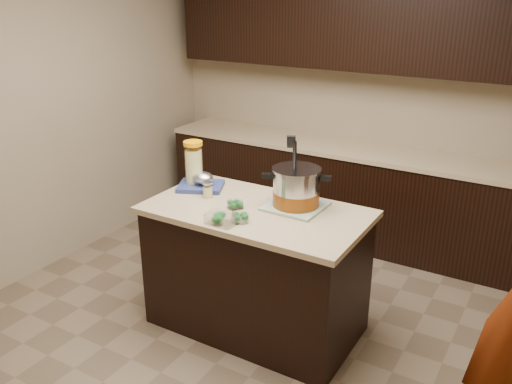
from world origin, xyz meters
TOP-DOWN VIEW (x-y plane):
  - ground_plane at (0.00, 0.00)m, footprint 4.00×4.00m
  - room_shell at (0.00, 0.00)m, footprint 4.04×4.04m
  - back_cabinets at (0.00, 1.74)m, footprint 3.60×0.63m
  - island at (0.00, 0.00)m, footprint 1.46×0.81m
  - dish_towel at (0.21, 0.16)m, footprint 0.37×0.37m
  - stock_pot at (0.21, 0.16)m, footprint 0.43×0.43m
  - lemonade_pitcher at (-0.61, 0.14)m, footprint 0.18×0.18m
  - mason_jar at (-0.40, 0.01)m, footprint 0.08×0.08m
  - broccoli_tub_left at (-0.13, -0.06)m, footprint 0.11×0.11m
  - broccoli_tub_right at (0.02, -0.22)m, footprint 0.15×0.15m
  - broccoli_tub_rect at (-0.06, -0.31)m, footprint 0.19×0.14m
  - blue_tray at (-0.53, 0.13)m, footprint 0.39×0.36m

SIDE VIEW (x-z plane):
  - ground_plane at x=0.00m, z-range 0.00..0.00m
  - island at x=0.00m, z-range 0.00..0.90m
  - dish_towel at x=0.21m, z-range 0.90..0.92m
  - broccoli_tub_left at x=-0.13m, z-range 0.90..0.95m
  - broccoli_tub_right at x=0.02m, z-range 0.90..0.95m
  - broccoli_tub_rect at x=-0.06m, z-range 0.90..0.96m
  - back_cabinets at x=0.00m, z-range -0.22..2.10m
  - blue_tray at x=-0.53m, z-range 0.88..1.00m
  - mason_jar at x=-0.40m, z-range 0.89..1.01m
  - stock_pot at x=0.21m, z-range 0.80..1.26m
  - lemonade_pitcher at x=-0.61m, z-range 0.89..1.22m
  - room_shell at x=0.00m, z-range 0.35..3.07m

